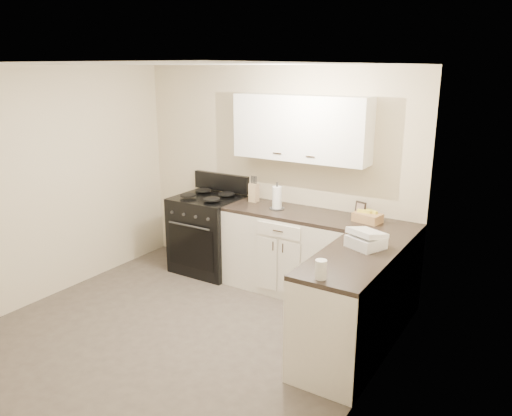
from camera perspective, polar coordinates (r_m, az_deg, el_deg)
The scene contains 19 objects.
floor at distance 4.97m, azimuth -8.97°, elevation -14.28°, with size 3.60×3.60×0.00m, color #473F38.
ceiling at distance 4.31m, azimuth -10.44°, elevation 15.88°, with size 3.60×3.60×0.00m, color white.
wall_back at distance 5.90m, azimuth 1.97°, elevation 3.82°, with size 3.60×3.60×0.00m, color beige.
wall_right at distance 3.60m, azimuth 12.50°, elevation -4.53°, with size 3.60×3.60×0.00m, color beige.
wall_left at distance 5.80m, azimuth -23.12°, elevation 2.34°, with size 3.60×3.60×0.00m, color beige.
base_cabinets_back at distance 5.68m, azimuth 4.10°, elevation -5.12°, with size 1.55×0.60×0.90m, color silver.
base_cabinets_right at distance 4.74m, azimuth 12.02°, elevation -9.88°, with size 0.60×1.90×0.90m, color silver.
countertop_back at distance 5.53m, azimuth 4.19°, elevation -0.57°, with size 1.55×0.60×0.04m, color black.
countertop_right at distance 4.56m, azimuth 12.36°, elevation -4.55°, with size 0.60×1.90×0.04m, color black.
upper_cabinets at distance 5.48m, azimuth 5.13°, elevation 9.09°, with size 1.55×0.30×0.70m, color white.
stove at distance 6.25m, azimuth -5.46°, elevation -3.08°, with size 0.80×0.68×0.97m, color black.
knife_block at distance 5.88m, azimuth -0.25°, elevation 1.78°, with size 0.10×0.09×0.22m, color tan.
paper_towel at distance 5.57m, azimuth 2.41°, elevation 1.17°, with size 0.11×0.11×0.26m, color white.
picture_frame at distance 5.43m, azimuth 11.83°, elevation -0.09°, with size 0.12×0.02×0.16m, color black.
wicker_basket at distance 5.25m, azimuth 12.63°, elevation -1.07°, with size 0.28×0.18×0.09m, color #A97C4F.
countertop_grill at distance 4.51m, azimuth 12.43°, elevation -3.80°, with size 0.28×0.26×0.10m, color silver.
glass_jar at distance 3.80m, azimuth 7.43°, elevation -6.97°, with size 0.09×0.09×0.15m, color silver.
oven_mitt_near at distance 4.42m, azimuth 5.93°, elevation -10.54°, with size 0.02×0.17×0.29m, color black.
oven_mitt_far at distance 4.71m, azimuth 7.56°, elevation -10.16°, with size 0.02×0.16×0.27m, color black.
Camera 1 is at (2.88, -3.20, 2.48)m, focal length 35.00 mm.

